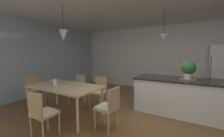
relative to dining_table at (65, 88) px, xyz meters
The scene contains 15 objects.
ground_plane 2.07m from the dining_table, 18.25° to the left, with size 10.00×8.40×0.04m, color brown.
wall_back_kitchen 4.34m from the dining_table, 64.48° to the left, with size 10.00×0.12×2.70m, color silver.
window_wall_left_glazing 2.39m from the dining_table, 164.61° to the left, with size 0.06×8.40×2.70m, color #9EB7C6.
dining_table is the anchor object (origin of this frame).
chair_far_left 0.98m from the dining_table, 115.50° to the left, with size 0.41×0.41×0.87m.
chair_kitchen_end 1.30m from the dining_table, ahead, with size 0.43×0.43×0.87m.
chair_near_right 0.98m from the dining_table, 64.50° to the right, with size 0.41×0.41×0.87m.
chair_window_end 1.30m from the dining_table, behind, with size 0.41×0.41×0.87m.
chair_far_right 0.98m from the dining_table, 64.79° to the left, with size 0.43×0.43×0.87m.
kitchen_island 2.90m from the dining_table, 33.56° to the left, with size 2.14×0.96×0.91m.
refrigerator 4.91m from the dining_table, 45.01° to the left, with size 0.66×0.67×1.83m.
pendant_over_table 1.27m from the dining_table, 15.03° to the right, with size 0.20×0.20×0.87m.
pendant_over_island_main 2.86m from the dining_table, 38.72° to the left, with size 0.21×0.21×0.83m.
potted_plant_on_island 3.10m from the dining_table, 31.48° to the left, with size 0.33×0.33×0.46m.
vase_on_dining_table 0.27m from the dining_table, 146.63° to the right, with size 0.10×0.10×0.16m.
Camera 1 is at (0.90, -2.95, 1.52)m, focal length 22.62 mm.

